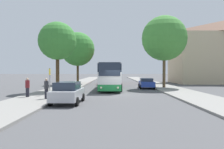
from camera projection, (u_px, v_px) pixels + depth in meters
name	position (u px, v px, depth m)	size (l,w,h in m)	color
ground_plane	(119.00, 95.00, 22.16)	(300.00, 300.00, 0.00)	#4C4C4F
sidewalk_left	(50.00, 94.00, 22.19)	(4.00, 120.00, 0.15)	gray
sidewalk_right	(188.00, 94.00, 22.13)	(4.00, 120.00, 0.15)	gray
bus_front	(111.00, 76.00, 28.52)	(2.92, 11.47, 3.36)	#238942
bus_middle	(112.00, 74.00, 42.03)	(2.85, 11.14, 3.38)	gray
parked_car_left_curb	(69.00, 92.00, 16.25)	(2.14, 4.15, 1.61)	#B7B7BC
parked_car_right_near	(147.00, 83.00, 29.93)	(2.17, 4.13, 1.42)	#233D9E
bus_stop_sign	(51.00, 78.00, 20.76)	(0.08, 0.45, 2.54)	gray
pedestrian_waiting_near	(29.00, 87.00, 19.14)	(0.36, 0.36, 1.67)	#23232D
pedestrian_waiting_far	(47.00, 88.00, 17.85)	(0.36, 0.36, 1.66)	#23232D
tree_left_near	(79.00, 49.00, 38.79)	(6.00, 6.00, 9.14)	#513D23
tree_left_far	(58.00, 41.00, 24.88)	(4.32, 4.32, 7.86)	#47331E
tree_right_near	(165.00, 38.00, 30.12)	(6.21, 6.21, 9.89)	brown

